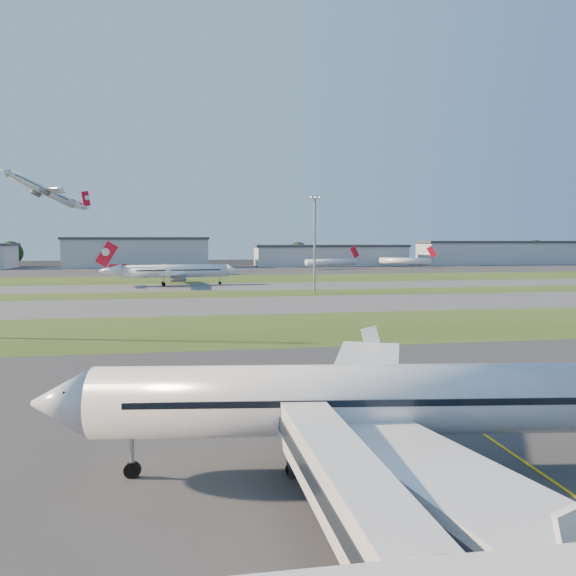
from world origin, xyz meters
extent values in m
plane|color=black|center=(0.00, 0.00, 0.00)|extent=(700.00, 700.00, 0.00)
cube|color=#333335|center=(0.00, 0.00, 0.01)|extent=(300.00, 70.00, 0.01)
cube|color=#2F4517|center=(0.00, 52.00, 0.01)|extent=(300.00, 34.00, 0.01)
cube|color=#515154|center=(0.00, 85.00, 0.01)|extent=(300.00, 32.00, 0.01)
cube|color=#2F4517|center=(0.00, 110.00, 0.01)|extent=(300.00, 18.00, 0.01)
cube|color=#515154|center=(0.00, 132.00, 0.01)|extent=(300.00, 26.00, 0.01)
cube|color=#2F4517|center=(0.00, 165.00, 0.01)|extent=(300.00, 40.00, 0.01)
cube|color=#333335|center=(0.00, 225.00, 0.01)|extent=(400.00, 80.00, 0.01)
cube|color=gold|center=(5.00, 0.00, 0.00)|extent=(0.25, 60.00, 0.02)
cube|color=silver|center=(-9.80, -14.00, 4.00)|extent=(3.44, 24.08, 2.60)
cube|color=black|center=(-9.80, -14.00, 4.00)|extent=(3.59, 24.08, 0.80)
cube|color=silver|center=(-9.50, -2.60, 4.00)|extent=(3.40, 3.00, 3.00)
cylinder|color=gray|center=(-9.50, -4.50, 1.60)|extent=(0.70, 0.70, 3.20)
cube|color=black|center=(-9.50, -4.50, 0.35)|extent=(2.20, 1.20, 0.70)
cylinder|color=silver|center=(-5.41, -5.12, 4.76)|extent=(34.30, 8.44, 4.31)
cube|color=silver|center=(-5.40, -14.26, 4.20)|extent=(7.13, 17.50, 1.75)
cube|color=silver|center=(-3.18, 3.75, 4.20)|extent=(10.87, 17.71, 1.75)
cylinder|color=slate|center=(-6.78, -11.57, 2.95)|extent=(5.05, 3.17, 2.61)
cylinder|color=slate|center=(-5.17, 1.48, 2.95)|extent=(5.05, 3.17, 2.61)
cylinder|color=silver|center=(-22.44, 139.78, 4.46)|extent=(32.12, 6.76, 4.04)
cube|color=red|center=(-42.56, 138.05, 9.89)|extent=(6.90, 0.96, 8.05)
cube|color=silver|center=(-24.23, 148.16, 3.93)|extent=(9.70, 16.63, 1.64)
cube|color=silver|center=(-22.77, 131.22, 3.93)|extent=(7.24, 16.50, 1.64)
cylinder|color=slate|center=(-22.44, 145.97, 2.76)|extent=(4.66, 2.82, 2.45)
cylinder|color=slate|center=(-21.38, 133.68, 2.76)|extent=(4.66, 2.82, 2.45)
cylinder|color=silver|center=(-80.00, 216.92, 35.23)|extent=(26.06, 18.85, 3.65)
cube|color=red|center=(-64.77, 226.94, 40.13)|extent=(5.39, 3.70, 7.26)
cube|color=silver|center=(-74.98, 211.04, 34.75)|extent=(13.50, 12.93, 1.48)
cube|color=silver|center=(-83.41, 223.87, 34.75)|extent=(8.83, 15.01, 1.48)
cylinder|color=slate|center=(-77.34, 212.01, 33.70)|extent=(4.58, 4.06, 2.21)
cylinder|color=slate|center=(-83.46, 221.31, 33.70)|extent=(4.58, 4.06, 2.21)
cylinder|color=silver|center=(47.19, 222.11, 3.20)|extent=(25.97, 9.60, 3.20)
cube|color=red|center=(59.77, 225.36, 8.00)|extent=(5.09, 1.58, 6.16)
cylinder|color=silver|center=(88.46, 232.94, 3.20)|extent=(24.00, 16.00, 3.20)
cube|color=red|center=(99.65, 226.32, 8.00)|extent=(4.61, 2.89, 6.16)
cylinder|color=gray|center=(15.00, 108.00, 12.50)|extent=(0.60, 0.60, 25.00)
cube|color=gray|center=(15.00, 108.00, 25.40)|extent=(3.20, 0.50, 0.80)
cube|color=#FFF2CC|center=(15.00, 108.00, 25.40)|extent=(2.80, 0.70, 0.35)
cube|color=#A0A3A8|center=(-45.00, 255.00, 7.00)|extent=(70.00, 22.00, 14.00)
cube|color=#383A3F|center=(-45.00, 255.00, 14.60)|extent=(71.40, 23.00, 1.20)
cube|color=#A0A3A8|center=(55.00, 255.00, 5.00)|extent=(80.00, 22.00, 10.00)
cube|color=#383A3F|center=(55.00, 255.00, 10.60)|extent=(81.60, 23.00, 1.20)
cube|color=#A0A3A8|center=(155.00, 255.00, 6.00)|extent=(95.00, 22.00, 12.00)
cube|color=#383A3F|center=(155.00, 255.00, 12.60)|extent=(96.90, 23.00, 1.20)
cylinder|color=black|center=(-110.00, 270.00, 2.20)|extent=(1.00, 1.00, 4.40)
sphere|color=black|center=(-110.00, 270.00, 7.15)|extent=(12.10, 12.10, 12.10)
cylinder|color=black|center=(-20.00, 266.00, 1.80)|extent=(1.00, 1.00, 3.60)
sphere|color=black|center=(-20.00, 266.00, 5.85)|extent=(9.90, 9.90, 9.90)
cylinder|color=black|center=(40.00, 269.00, 2.10)|extent=(1.00, 1.00, 4.20)
sphere|color=black|center=(40.00, 269.00, 6.83)|extent=(11.55, 11.55, 11.55)
cylinder|color=black|center=(115.00, 267.00, 1.90)|extent=(1.00, 1.00, 3.80)
sphere|color=black|center=(115.00, 267.00, 6.17)|extent=(10.45, 10.45, 10.45)
cylinder|color=black|center=(185.00, 271.00, 2.30)|extent=(1.00, 1.00, 4.60)
sphere|color=black|center=(185.00, 271.00, 7.48)|extent=(12.65, 12.65, 12.65)
camera|label=1|loc=(-16.01, -37.59, 14.66)|focal=35.00mm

